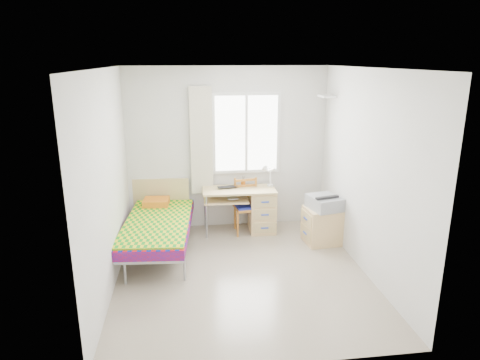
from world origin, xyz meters
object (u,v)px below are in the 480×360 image
chair (247,202)px  cabinet (322,225)px  bed (158,224)px  desk (258,208)px  printer (324,202)px

chair → cabinet: 1.23m
bed → desk: (1.55, 0.55, -0.02)m
bed → printer: 2.46m
desk → printer: 1.12m
bed → chair: (1.38, 0.55, 0.08)m
bed → cabinet: size_ratio=3.67×
desk → chair: (-0.17, -0.01, 0.10)m
chair → printer: chair is taller
desk → bed: bearing=-158.5°
bed → cabinet: (2.44, -0.04, -0.14)m
cabinet → printer: bearing=-73.9°
bed → printer: bed is taller
chair → bed: bearing=-166.5°
chair → printer: (1.07, -0.61, 0.16)m
bed → chair: chair is taller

